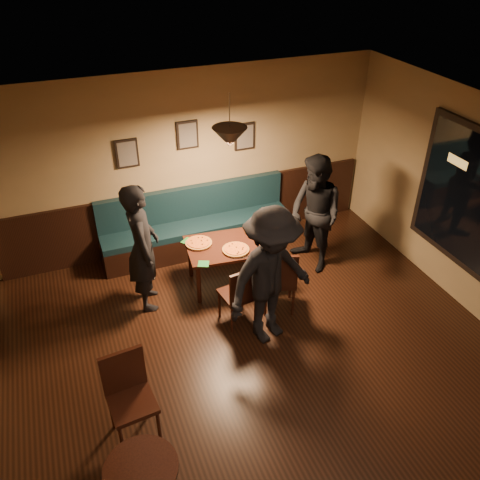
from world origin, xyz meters
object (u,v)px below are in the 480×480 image
(booth_bench, at_px, (197,223))
(dining_table, at_px, (231,264))
(diner_left, at_px, (143,248))
(soda_glass, at_px, (278,243))
(chair_near_left, at_px, (237,293))
(cafe_chair_far, at_px, (132,402))
(tabasco_bottle, at_px, (267,235))
(diner_right, at_px, (315,214))
(diner_front, at_px, (271,277))
(chair_near_right, at_px, (279,278))

(booth_bench, relative_size, dining_table, 2.42)
(diner_left, bearing_deg, soda_glass, -92.22)
(chair_near_left, height_order, cafe_chair_far, cafe_chair_far)
(diner_left, xyz_separation_m, tabasco_bottle, (1.76, -0.03, -0.18))
(diner_left, bearing_deg, diner_right, -83.29)
(dining_table, bearing_deg, tabasco_bottle, 2.02)
(diner_front, xyz_separation_m, cafe_chair_far, (-1.87, -0.85, -0.43))
(chair_near_right, height_order, diner_front, diner_front)
(chair_near_right, relative_size, diner_right, 0.54)
(diner_front, distance_m, tabasco_bottle, 1.27)
(diner_front, distance_m, soda_glass, 1.06)
(diner_left, xyz_separation_m, diner_front, (1.29, -1.20, 0.02))
(dining_table, relative_size, diner_left, 0.68)
(chair_near_right, xyz_separation_m, diner_right, (0.89, 0.71, 0.41))
(booth_bench, xyz_separation_m, chair_near_right, (0.60, -1.73, -0.01))
(dining_table, bearing_deg, booth_bench, 107.18)
(chair_near_right, height_order, soda_glass, chair_near_right)
(diner_front, relative_size, tabasco_bottle, 14.82)
(diner_front, bearing_deg, dining_table, 77.30)
(chair_near_left, relative_size, diner_right, 0.51)
(diner_left, height_order, diner_front, diner_front)
(diner_left, height_order, cafe_chair_far, diner_left)
(chair_near_right, xyz_separation_m, cafe_chair_far, (-2.22, -1.32, 0.01))
(soda_glass, bearing_deg, diner_left, 170.44)
(chair_near_left, xyz_separation_m, chair_near_right, (0.62, 0.06, 0.03))
(diner_right, bearing_deg, soda_glass, -79.18)
(diner_right, distance_m, diner_front, 1.70)
(dining_table, relative_size, cafe_chair_far, 1.24)
(dining_table, distance_m, diner_front, 1.34)
(booth_bench, xyz_separation_m, soda_glass, (0.78, -1.30, 0.23))
(chair_near_right, bearing_deg, diner_left, 175.63)
(diner_left, distance_m, diner_front, 1.76)
(diner_right, xyz_separation_m, tabasco_bottle, (-0.76, -0.01, -0.17))
(booth_bench, height_order, tabasco_bottle, booth_bench)
(booth_bench, bearing_deg, soda_glass, -58.93)
(dining_table, bearing_deg, chair_near_right, -55.14)
(soda_glass, xyz_separation_m, tabasco_bottle, (-0.06, 0.27, -0.01))
(diner_right, distance_m, cafe_chair_far, 3.73)
(chair_near_left, relative_size, tabasco_bottle, 7.34)
(booth_bench, distance_m, diner_front, 2.25)
(tabasco_bottle, bearing_deg, diner_left, 178.87)
(dining_table, xyz_separation_m, chair_near_left, (-0.21, -0.80, 0.13))
(diner_front, relative_size, soda_glass, 13.38)
(diner_front, bearing_deg, diner_right, 28.03)
(dining_table, distance_m, cafe_chair_far, 2.75)
(diner_left, bearing_deg, cafe_chair_far, 171.43)
(diner_right, relative_size, diner_front, 0.97)
(diner_left, relative_size, diner_right, 1.02)
(booth_bench, bearing_deg, dining_table, -78.80)
(diner_left, distance_m, soda_glass, 1.85)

